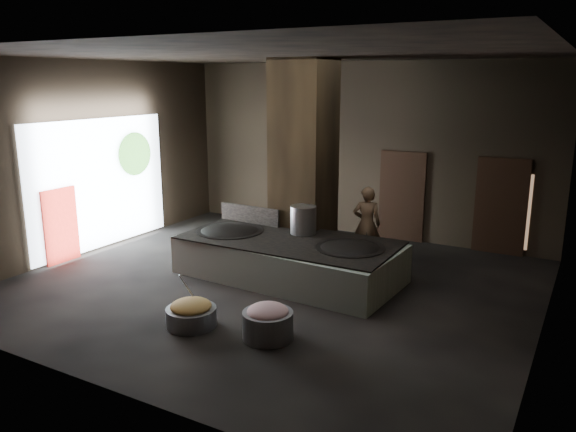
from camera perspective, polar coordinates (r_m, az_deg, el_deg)
The scene contains 28 objects.
floor at distance 11.50m, azimuth -1.58°, elevation -7.16°, with size 10.00×9.00×0.10m, color black.
ceiling at distance 10.76m, azimuth -1.75°, elevation 16.39°, with size 10.00×9.00×0.10m, color black.
back_wall at distance 14.94m, azimuth 7.42°, elevation 6.69°, with size 10.00×0.10×4.50m, color black.
front_wall at distance 7.46m, azimuth -19.96°, elevation -1.05°, with size 10.00×0.10×4.50m, color black.
left_wall at distance 14.15m, azimuth -19.56°, elevation 5.63°, with size 0.10×9.00×4.50m, color black.
right_wall at distance 9.40m, azimuth 25.78°, elevation 1.32°, with size 0.10×9.00×4.50m, color black.
pillar at distance 12.68m, azimuth 1.61°, elevation 5.56°, with size 1.20×1.20×4.50m, color black.
hearth_platform at distance 11.74m, azimuth 0.06°, elevation -4.40°, with size 4.56×2.18×0.79m, color silver.
platform_cap at distance 11.62m, azimuth 0.06°, elevation -2.44°, with size 4.46×2.14×0.03m, color black.
wok_left at distance 12.34m, azimuth -5.93°, elevation -1.85°, with size 1.44×1.44×0.40m, color black.
wok_left_rim at distance 12.33m, azimuth -5.94°, elevation -1.54°, with size 1.47×1.47×0.05m, color black.
wok_right at distance 11.11m, azimuth 6.28°, elevation -3.63°, with size 1.34×1.34×0.38m, color black.
wok_right_rim at distance 11.09m, azimuth 6.29°, elevation -3.28°, with size 1.37×1.37×0.05m, color black.
stock_pot at distance 11.98m, azimuth 1.56°, elevation -0.38°, with size 0.56×0.56×0.59m, color #9B9EA2.
splash_guard at distance 12.91m, azimuth -3.92°, elevation 0.17°, with size 1.59×0.06×0.40m, color black.
cook at distance 12.82m, azimuth 8.00°, elevation -0.82°, with size 0.63×0.40×1.72m, color #866344.
veg_basin at distance 9.74m, azimuth -9.79°, elevation -10.05°, with size 0.85×0.85×0.31m, color slate.
veg_fill at distance 9.66m, azimuth -9.83°, elevation -8.99°, with size 0.70×0.70×0.21m, color #9EA851.
ladle at distance 9.78m, azimuth -10.01°, elevation -7.44°, with size 0.03×0.03×0.67m, color #9B9EA2.
meat_basin at distance 9.14m, azimuth -2.06°, elevation -11.00°, with size 0.82×0.82×0.45m, color slate.
meat_fill at distance 9.05m, azimuth -2.07°, elevation -9.70°, with size 0.68×0.68×0.26m, color #C57683.
doorway_near at distance 14.63m, azimuth 11.49°, elevation 1.81°, with size 1.18×0.08×2.38m, color black.
doorway_near_glow at distance 14.74m, azimuth 11.45°, elevation 1.70°, with size 0.80×0.04×1.90m, color #8C6647.
doorway_far at distance 14.11m, azimuth 20.78°, elevation 0.75°, with size 1.18×0.08×2.38m, color black.
doorway_far_glow at distance 14.13m, azimuth 21.91°, elevation 0.46°, with size 0.76×0.04×1.79m, color #8C6647.
left_opening at distance 14.31m, azimuth -18.49°, elevation 3.15°, with size 0.04×4.20×3.10m, color white.
pavilion_sliver at distance 13.59m, azimuth -22.08°, elevation -0.92°, with size 0.05×0.90×1.70m, color maroon.
tree_silhouette at distance 14.90m, azimuth -15.28°, elevation 6.10°, with size 0.28×1.10×1.10m, color #194714.
Camera 1 is at (5.54, -9.21, 4.04)m, focal length 35.00 mm.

